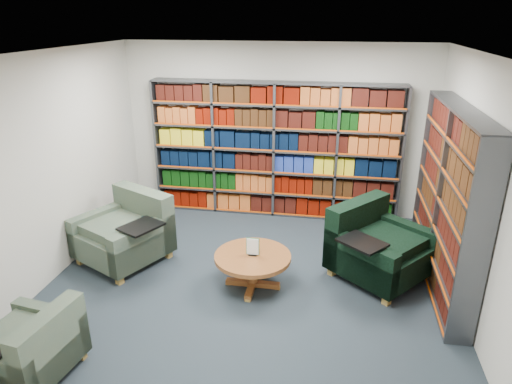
% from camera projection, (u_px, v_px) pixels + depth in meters
% --- Properties ---
extents(room_shell, '(5.02, 5.02, 2.82)m').
position_uv_depth(room_shell, '(247.00, 182.00, 5.18)').
color(room_shell, '#1C252E').
rests_on(room_shell, ground).
extents(bookshelf_back, '(4.00, 0.28, 2.20)m').
position_uv_depth(bookshelf_back, '(275.00, 151.00, 7.44)').
color(bookshelf_back, '#47494F').
rests_on(bookshelf_back, ground).
extents(bookshelf_right, '(0.28, 2.50, 2.20)m').
position_uv_depth(bookshelf_right, '(448.00, 201.00, 5.46)').
color(bookshelf_right, '#47494F').
rests_on(bookshelf_right, ground).
extents(chair_teal_left, '(1.38, 1.37, 0.93)m').
position_uv_depth(chair_teal_left, '(129.00, 233.00, 6.26)').
color(chair_teal_left, '#092931').
rests_on(chair_teal_left, ground).
extents(chair_green_right, '(1.46, 1.46, 0.94)m').
position_uv_depth(chair_green_right, '(374.00, 248.00, 5.86)').
color(chair_green_right, black).
rests_on(chair_green_right, ground).
extents(chair_teal_front, '(0.92, 1.01, 0.74)m').
position_uv_depth(chair_teal_front, '(32.00, 351.00, 4.19)').
color(chair_teal_front, '#092931').
rests_on(chair_teal_front, ground).
extents(coffee_table, '(0.94, 0.94, 0.66)m').
position_uv_depth(coffee_table, '(253.00, 262.00, 5.59)').
color(coffee_table, '#A05233').
rests_on(coffee_table, ground).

